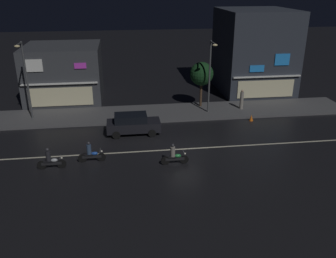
{
  "coord_description": "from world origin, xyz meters",
  "views": [
    {
      "loc": [
        -4.47,
        -23.88,
        11.62
      ],
      "look_at": [
        -1.03,
        1.79,
        0.93
      ],
      "focal_mm": 38.67,
      "sensor_mm": 36.0,
      "label": 1
    }
  ],
  "objects_px": {
    "motorcycle_lead": "(174,156)",
    "motorcycle_following": "(50,160)",
    "pedestrian_on_sidewalk": "(242,100)",
    "parked_car_near_kerb": "(133,124)",
    "streetlamp_west": "(25,75)",
    "streetlamp_mid": "(210,71)",
    "traffic_cone": "(251,118)",
    "motorcycle_opposite_lane": "(91,153)"
  },
  "relations": [
    {
      "from": "streetlamp_west",
      "to": "motorcycle_opposite_lane",
      "type": "bearing_deg",
      "value": -56.7
    },
    {
      "from": "streetlamp_west",
      "to": "motorcycle_following",
      "type": "height_order",
      "value": "streetlamp_west"
    },
    {
      "from": "motorcycle_lead",
      "to": "streetlamp_west",
      "type": "bearing_deg",
      "value": -35.82
    },
    {
      "from": "motorcycle_lead",
      "to": "motorcycle_opposite_lane",
      "type": "relative_size",
      "value": 1.0
    },
    {
      "from": "pedestrian_on_sidewalk",
      "to": "parked_car_near_kerb",
      "type": "bearing_deg",
      "value": -142.34
    },
    {
      "from": "motorcycle_following",
      "to": "pedestrian_on_sidewalk",
      "type": "bearing_deg",
      "value": -156.41
    },
    {
      "from": "pedestrian_on_sidewalk",
      "to": "traffic_cone",
      "type": "xyz_separation_m",
      "value": [
        -0.01,
        -2.89,
        -0.75
      ]
    },
    {
      "from": "streetlamp_west",
      "to": "motorcycle_opposite_lane",
      "type": "distance_m",
      "value": 11.01
    },
    {
      "from": "parked_car_near_kerb",
      "to": "streetlamp_west",
      "type": "bearing_deg",
      "value": -25.02
    },
    {
      "from": "parked_car_near_kerb",
      "to": "motorcycle_following",
      "type": "xyz_separation_m",
      "value": [
        -5.67,
        -5.26,
        -0.24
      ]
    },
    {
      "from": "streetlamp_west",
      "to": "streetlamp_mid",
      "type": "relative_size",
      "value": 1.03
    },
    {
      "from": "streetlamp_mid",
      "to": "motorcycle_opposite_lane",
      "type": "relative_size",
      "value": 3.48
    },
    {
      "from": "motorcycle_lead",
      "to": "motorcycle_following",
      "type": "distance_m",
      "value": 8.21
    },
    {
      "from": "streetlamp_west",
      "to": "streetlamp_mid",
      "type": "height_order",
      "value": "streetlamp_west"
    },
    {
      "from": "streetlamp_mid",
      "to": "traffic_cone",
      "type": "height_order",
      "value": "streetlamp_mid"
    },
    {
      "from": "streetlamp_west",
      "to": "motorcycle_following",
      "type": "bearing_deg",
      "value": -71.51
    },
    {
      "from": "streetlamp_mid",
      "to": "motorcycle_following",
      "type": "relative_size",
      "value": 3.48
    },
    {
      "from": "pedestrian_on_sidewalk",
      "to": "motorcycle_opposite_lane",
      "type": "relative_size",
      "value": 0.99
    },
    {
      "from": "streetlamp_mid",
      "to": "traffic_cone",
      "type": "distance_m",
      "value": 5.54
    },
    {
      "from": "parked_car_near_kerb",
      "to": "motorcycle_opposite_lane",
      "type": "height_order",
      "value": "parked_car_near_kerb"
    },
    {
      "from": "streetlamp_mid",
      "to": "pedestrian_on_sidewalk",
      "type": "bearing_deg",
      "value": 11.75
    },
    {
      "from": "pedestrian_on_sidewalk",
      "to": "streetlamp_mid",
      "type": "bearing_deg",
      "value": -153.25
    },
    {
      "from": "streetlamp_mid",
      "to": "streetlamp_west",
      "type": "bearing_deg",
      "value": 178.59
    },
    {
      "from": "motorcycle_following",
      "to": "traffic_cone",
      "type": "height_order",
      "value": "motorcycle_following"
    },
    {
      "from": "streetlamp_mid",
      "to": "traffic_cone",
      "type": "xyz_separation_m",
      "value": [
        3.37,
        -2.19,
        -3.8
      ]
    },
    {
      "from": "parked_car_near_kerb",
      "to": "motorcycle_lead",
      "type": "height_order",
      "value": "parked_car_near_kerb"
    },
    {
      "from": "streetlamp_mid",
      "to": "motorcycle_lead",
      "type": "relative_size",
      "value": 3.48
    },
    {
      "from": "motorcycle_lead",
      "to": "parked_car_near_kerb",
      "type": "bearing_deg",
      "value": -61.02
    },
    {
      "from": "parked_car_near_kerb",
      "to": "traffic_cone",
      "type": "bearing_deg",
      "value": -171.79
    },
    {
      "from": "parked_car_near_kerb",
      "to": "pedestrian_on_sidewalk",
      "type": "bearing_deg",
      "value": -157.34
    },
    {
      "from": "traffic_cone",
      "to": "parked_car_near_kerb",
      "type": "bearing_deg",
      "value": -171.79
    },
    {
      "from": "motorcycle_following",
      "to": "parked_car_near_kerb",
      "type": "bearing_deg",
      "value": -144.31
    },
    {
      "from": "pedestrian_on_sidewalk",
      "to": "parked_car_near_kerb",
      "type": "distance_m",
      "value": 11.47
    },
    {
      "from": "streetlamp_west",
      "to": "pedestrian_on_sidewalk",
      "type": "distance_m",
      "value": 19.65
    },
    {
      "from": "motorcycle_opposite_lane",
      "to": "traffic_cone",
      "type": "height_order",
      "value": "motorcycle_opposite_lane"
    },
    {
      "from": "motorcycle_lead",
      "to": "traffic_cone",
      "type": "distance_m",
      "value": 10.83
    },
    {
      "from": "pedestrian_on_sidewalk",
      "to": "motorcycle_opposite_lane",
      "type": "height_order",
      "value": "pedestrian_on_sidewalk"
    },
    {
      "from": "motorcycle_opposite_lane",
      "to": "traffic_cone",
      "type": "xyz_separation_m",
      "value": [
        13.65,
        6.12,
        -0.36
      ]
    },
    {
      "from": "pedestrian_on_sidewalk",
      "to": "motorcycle_opposite_lane",
      "type": "xyz_separation_m",
      "value": [
        -13.67,
        -9.02,
        -0.39
      ]
    },
    {
      "from": "streetlamp_west",
      "to": "motorcycle_following",
      "type": "xyz_separation_m",
      "value": [
        3.13,
        -9.37,
        -3.55
      ]
    },
    {
      "from": "parked_car_near_kerb",
      "to": "traffic_cone",
      "type": "height_order",
      "value": "parked_car_near_kerb"
    },
    {
      "from": "streetlamp_west",
      "to": "traffic_cone",
      "type": "distance_m",
      "value": 19.93
    }
  ]
}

